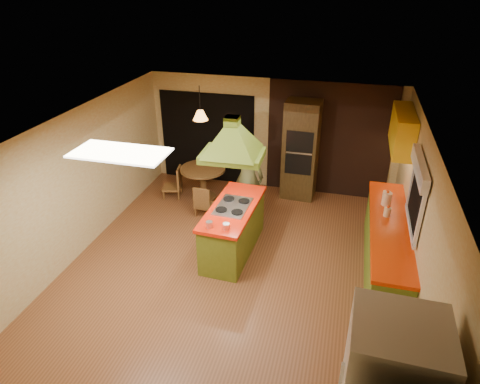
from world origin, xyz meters
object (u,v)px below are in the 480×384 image
(man, at_px, (248,177))
(wall_oven, at_px, (301,150))
(canister_large, at_px, (387,199))
(dining_table, at_px, (203,177))
(kitchen_island, at_px, (233,229))

(man, xyz_separation_m, wall_oven, (0.88, 1.16, 0.20))
(man, relative_size, wall_oven, 0.82)
(canister_large, bearing_deg, dining_table, 164.28)
(dining_table, xyz_separation_m, canister_large, (3.69, -1.04, 0.52))
(man, height_order, wall_oven, wall_oven)
(kitchen_island, xyz_separation_m, dining_table, (-1.16, 1.75, 0.05))
(canister_large, bearing_deg, wall_oven, 134.82)
(kitchen_island, distance_m, canister_large, 2.69)
(canister_large, bearing_deg, kitchen_island, -164.43)
(kitchen_island, bearing_deg, wall_oven, 73.62)
(man, bearing_deg, wall_oven, -126.94)
(dining_table, bearing_deg, man, -23.82)
(kitchen_island, relative_size, man, 1.04)
(wall_oven, relative_size, dining_table, 2.22)
(wall_oven, bearing_deg, canister_large, -42.23)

